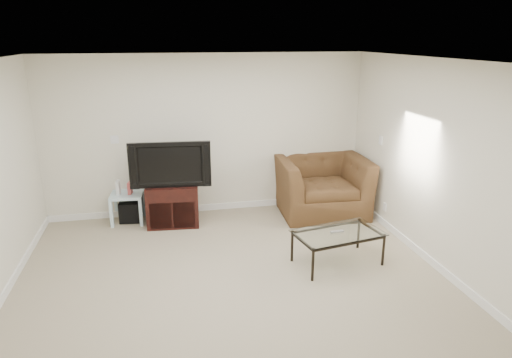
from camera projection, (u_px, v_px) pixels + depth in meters
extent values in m
plane|color=tan|center=(235.00, 288.00, 5.18)|extent=(5.00, 5.00, 0.00)
plane|color=white|center=(231.00, 62.00, 4.43)|extent=(5.00, 5.00, 0.00)
cube|color=silver|center=(207.00, 135.00, 7.13)|extent=(5.00, 0.02, 2.50)
cube|color=silver|center=(445.00, 170.00, 5.30)|extent=(0.02, 5.00, 2.50)
cube|color=white|center=(115.00, 140.00, 6.84)|extent=(0.12, 0.02, 0.12)
cube|color=white|center=(381.00, 140.00, 6.79)|extent=(0.02, 0.09, 0.13)
cube|color=white|center=(385.00, 207.00, 6.80)|extent=(0.02, 0.08, 0.12)
cube|color=black|center=(172.00, 192.00, 6.77)|extent=(0.42, 0.31, 0.06)
imported|color=black|center=(170.00, 163.00, 6.65)|extent=(1.10, 0.30, 0.67)
cube|color=black|center=(130.00, 211.00, 7.02)|extent=(0.34, 0.34, 0.31)
cube|color=white|center=(118.00, 188.00, 6.85)|extent=(0.06, 0.16, 0.21)
cube|color=#CC4C4C|center=(130.00, 188.00, 6.87)|extent=(0.07, 0.14, 0.18)
imported|color=#543624|center=(322.00, 176.00, 7.26)|extent=(1.43, 0.97, 1.22)
cube|color=#B2B2B7|center=(337.00, 232.00, 5.63)|extent=(0.17, 0.05, 0.02)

